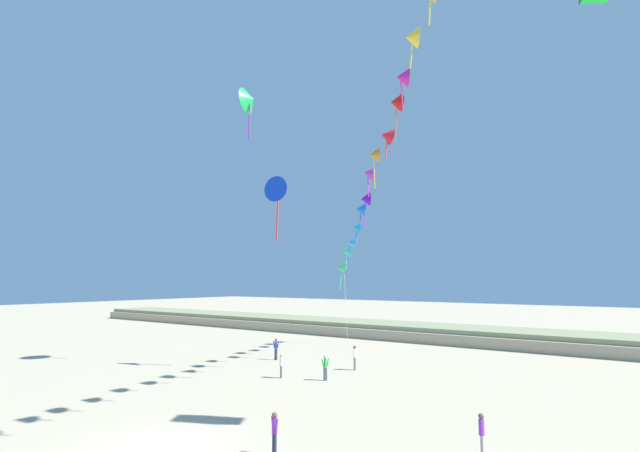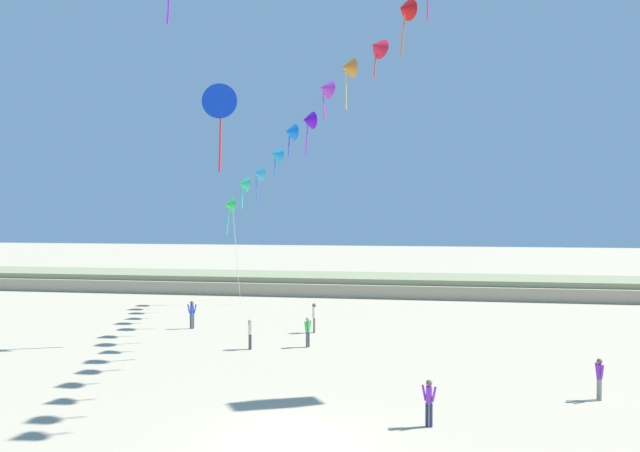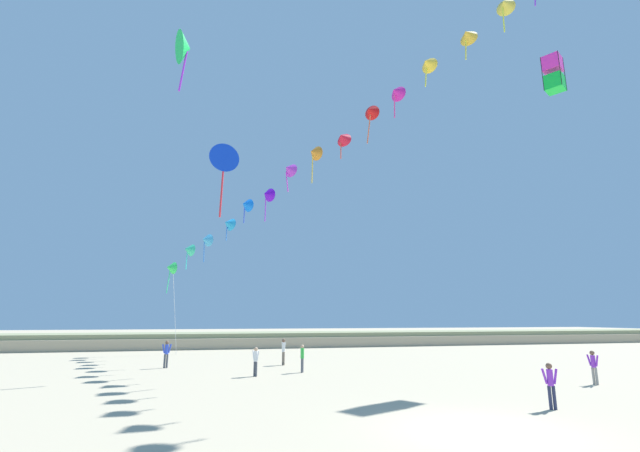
% 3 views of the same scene
% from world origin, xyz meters
% --- Properties ---
extents(ground_plane, '(240.00, 240.00, 0.00)m').
position_xyz_m(ground_plane, '(0.00, 0.00, 0.00)').
color(ground_plane, tan).
extents(dune_ridge, '(120.00, 8.03, 1.52)m').
position_xyz_m(dune_ridge, '(0.00, 38.14, 0.76)').
color(dune_ridge, tan).
rests_on(dune_ridge, ground).
extents(person_near_left, '(0.38, 0.48, 1.53)m').
position_xyz_m(person_near_left, '(-5.07, 13.04, 0.88)').
color(person_near_left, '#474C56').
rests_on(person_near_left, ground).
extents(person_near_right, '(0.52, 0.29, 1.54)m').
position_xyz_m(person_near_right, '(4.07, 2.03, 0.89)').
color(person_near_right, '#282D4C').
rests_on(person_near_right, ground).
extents(person_mid_center, '(0.26, 0.53, 1.55)m').
position_xyz_m(person_mid_center, '(10.26, 6.28, 0.90)').
color(person_mid_center, gray).
rests_on(person_mid_center, ground).
extents(person_far_left, '(0.59, 0.23, 1.67)m').
position_xyz_m(person_far_left, '(-10.19, 18.37, 0.96)').
color(person_far_left, '#474C56').
rests_on(person_far_left, ground).
extents(person_far_right, '(0.33, 0.51, 1.55)m').
position_xyz_m(person_far_right, '(-2.28, 14.08, 0.90)').
color(person_far_right, '#474C56').
rests_on(person_far_right, ground).
extents(person_far_center, '(0.23, 0.60, 1.70)m').
position_xyz_m(person_far_center, '(-2.72, 18.28, 0.98)').
color(person_far_center, '#726656').
rests_on(person_far_center, ground).
extents(kite_banner_string, '(25.85, 27.66, 25.10)m').
position_xyz_m(kite_banner_string, '(0.91, 16.51, 16.17)').
color(kite_banner_string, '#32DF5E').
extents(large_kite_low_lead, '(2.01, 1.09, 4.74)m').
position_xyz_m(large_kite_low_lead, '(-7.30, 15.09, 12.90)').
color(large_kite_low_lead, blue).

